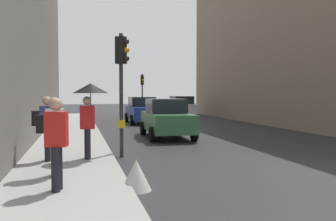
{
  "coord_description": "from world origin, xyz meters",
  "views": [
    {
      "loc": [
        -6.21,
        -8.4,
        2.02
      ],
      "look_at": [
        -1.48,
        10.68,
        1.08
      ],
      "focal_mm": 39.08,
      "sensor_mm": 36.0,
      "label": 1
    }
  ],
  "objects_px": {
    "traffic_light_far_median": "(142,87)",
    "warning_sign_triangle": "(136,175)",
    "car_green_estate": "(167,118)",
    "pedestrian_in_red_jacket": "(57,140)",
    "car_blue_van": "(142,110)",
    "pedestrian_with_grey_backpack": "(45,125)",
    "car_white_compact": "(181,107)",
    "pedestrian_with_black_backpack": "(53,131)",
    "pedestrian_with_umbrella": "(90,100)",
    "traffic_light_near_right": "(122,72)"
  },
  "relations": [
    {
      "from": "traffic_light_far_median",
      "to": "pedestrian_with_black_backpack",
      "type": "distance_m",
      "value": 23.65
    },
    {
      "from": "car_blue_van",
      "to": "pedestrian_in_red_jacket",
      "type": "distance_m",
      "value": 17.71
    },
    {
      "from": "car_white_compact",
      "to": "car_green_estate",
      "type": "height_order",
      "value": "same"
    },
    {
      "from": "traffic_light_far_median",
      "to": "car_green_estate",
      "type": "distance_m",
      "value": 15.4
    },
    {
      "from": "traffic_light_far_median",
      "to": "car_blue_van",
      "type": "height_order",
      "value": "traffic_light_far_median"
    },
    {
      "from": "car_white_compact",
      "to": "pedestrian_with_umbrella",
      "type": "xyz_separation_m",
      "value": [
        -8.21,
        -19.31,
        0.96
      ]
    },
    {
      "from": "warning_sign_triangle",
      "to": "pedestrian_with_grey_backpack",
      "type": "bearing_deg",
      "value": 123.76
    },
    {
      "from": "pedestrian_with_umbrella",
      "to": "pedestrian_with_grey_backpack",
      "type": "xyz_separation_m",
      "value": [
        -1.19,
        -0.08,
        -0.68
      ]
    },
    {
      "from": "car_blue_van",
      "to": "warning_sign_triangle",
      "type": "bearing_deg",
      "value": -100.32
    },
    {
      "from": "traffic_light_near_right",
      "to": "car_blue_van",
      "type": "distance_m",
      "value": 13.28
    },
    {
      "from": "pedestrian_with_grey_backpack",
      "to": "car_white_compact",
      "type": "bearing_deg",
      "value": 64.13
    },
    {
      "from": "pedestrian_with_black_backpack",
      "to": "warning_sign_triangle",
      "type": "bearing_deg",
      "value": -32.74
    },
    {
      "from": "car_white_compact",
      "to": "warning_sign_triangle",
      "type": "distance_m",
      "value": 23.61
    },
    {
      "from": "pedestrian_with_umbrella",
      "to": "car_green_estate",
      "type": "bearing_deg",
      "value": 57.16
    },
    {
      "from": "traffic_light_near_right",
      "to": "pedestrian_with_grey_backpack",
      "type": "height_order",
      "value": "traffic_light_near_right"
    },
    {
      "from": "car_green_estate",
      "to": "pedestrian_with_umbrella",
      "type": "xyz_separation_m",
      "value": [
        -3.61,
        -5.59,
        0.96
      ]
    },
    {
      "from": "pedestrian_with_umbrella",
      "to": "pedestrian_with_black_backpack",
      "type": "height_order",
      "value": "pedestrian_with_umbrella"
    },
    {
      "from": "traffic_light_far_median",
      "to": "warning_sign_triangle",
      "type": "relative_size",
      "value": 5.66
    },
    {
      "from": "pedestrian_with_umbrella",
      "to": "pedestrian_in_red_jacket",
      "type": "height_order",
      "value": "pedestrian_with_umbrella"
    },
    {
      "from": "car_blue_van",
      "to": "pedestrian_with_black_backpack",
      "type": "relative_size",
      "value": 2.37
    },
    {
      "from": "traffic_light_far_median",
      "to": "pedestrian_with_grey_backpack",
      "type": "height_order",
      "value": "traffic_light_far_median"
    },
    {
      "from": "pedestrian_with_black_backpack",
      "to": "traffic_light_far_median",
      "type": "bearing_deg",
      "value": 75.23
    },
    {
      "from": "car_blue_van",
      "to": "pedestrian_with_umbrella",
      "type": "height_order",
      "value": "pedestrian_with_umbrella"
    },
    {
      "from": "traffic_light_far_median",
      "to": "car_green_estate",
      "type": "height_order",
      "value": "traffic_light_far_median"
    },
    {
      "from": "traffic_light_far_median",
      "to": "pedestrian_with_umbrella",
      "type": "bearing_deg",
      "value": -103.87
    },
    {
      "from": "car_green_estate",
      "to": "pedestrian_with_grey_backpack",
      "type": "bearing_deg",
      "value": -130.25
    },
    {
      "from": "car_blue_van",
      "to": "pedestrian_in_red_jacket",
      "type": "relative_size",
      "value": 2.37
    },
    {
      "from": "pedestrian_with_black_backpack",
      "to": "pedestrian_in_red_jacket",
      "type": "bearing_deg",
      "value": -83.59
    },
    {
      "from": "pedestrian_in_red_jacket",
      "to": "pedestrian_with_black_backpack",
      "type": "bearing_deg",
      "value": 96.41
    },
    {
      "from": "car_blue_van",
      "to": "pedestrian_in_red_jacket",
      "type": "xyz_separation_m",
      "value": [
        -4.63,
        -17.09,
        0.25
      ]
    },
    {
      "from": "pedestrian_with_umbrella",
      "to": "pedestrian_with_black_backpack",
      "type": "xyz_separation_m",
      "value": [
        -0.87,
        -2.01,
        -0.68
      ]
    },
    {
      "from": "traffic_light_near_right",
      "to": "car_white_compact",
      "type": "relative_size",
      "value": 0.92
    },
    {
      "from": "pedestrian_with_grey_backpack",
      "to": "traffic_light_near_right",
      "type": "bearing_deg",
      "value": 24.05
    },
    {
      "from": "pedestrian_in_red_jacket",
      "to": "warning_sign_triangle",
      "type": "distance_m",
      "value": 1.77
    },
    {
      "from": "car_white_compact",
      "to": "car_green_estate",
      "type": "relative_size",
      "value": 0.99
    },
    {
      "from": "car_blue_van",
      "to": "car_white_compact",
      "type": "height_order",
      "value": "same"
    },
    {
      "from": "pedestrian_with_black_backpack",
      "to": "pedestrian_with_umbrella",
      "type": "bearing_deg",
      "value": 66.48
    },
    {
      "from": "pedestrian_with_grey_backpack",
      "to": "warning_sign_triangle",
      "type": "distance_m",
      "value": 3.74
    },
    {
      "from": "car_blue_van",
      "to": "pedestrian_with_grey_backpack",
      "type": "bearing_deg",
      "value": -110.24
    },
    {
      "from": "pedestrian_with_grey_backpack",
      "to": "warning_sign_triangle",
      "type": "xyz_separation_m",
      "value": [
        2.03,
        -3.03,
        -0.84
      ]
    },
    {
      "from": "car_green_estate",
      "to": "pedestrian_in_red_jacket",
      "type": "height_order",
      "value": "pedestrian_in_red_jacket"
    },
    {
      "from": "car_green_estate",
      "to": "pedestrian_in_red_jacket",
      "type": "xyz_separation_m",
      "value": [
        -4.33,
        -8.94,
        0.25
      ]
    },
    {
      "from": "car_white_compact",
      "to": "warning_sign_triangle",
      "type": "bearing_deg",
      "value": -108.21
    },
    {
      "from": "traffic_light_far_median",
      "to": "car_blue_van",
      "type": "distance_m",
      "value": 7.38
    },
    {
      "from": "car_white_compact",
      "to": "pedestrian_in_red_jacket",
      "type": "xyz_separation_m",
      "value": [
        -8.94,
        -22.66,
        0.25
      ]
    },
    {
      "from": "traffic_light_far_median",
      "to": "pedestrian_with_umbrella",
      "type": "distance_m",
      "value": 21.46
    },
    {
      "from": "traffic_light_near_right",
      "to": "pedestrian_with_black_backpack",
      "type": "xyz_separation_m",
      "value": [
        -1.9,
        -2.92,
        -1.51
      ]
    },
    {
      "from": "car_blue_van",
      "to": "car_green_estate",
      "type": "height_order",
      "value": "same"
    },
    {
      "from": "pedestrian_with_black_backpack",
      "to": "pedestrian_with_grey_backpack",
      "type": "xyz_separation_m",
      "value": [
        -0.31,
        1.93,
        0.0
      ]
    },
    {
      "from": "pedestrian_with_black_backpack",
      "to": "warning_sign_triangle",
      "type": "distance_m",
      "value": 2.2
    }
  ]
}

